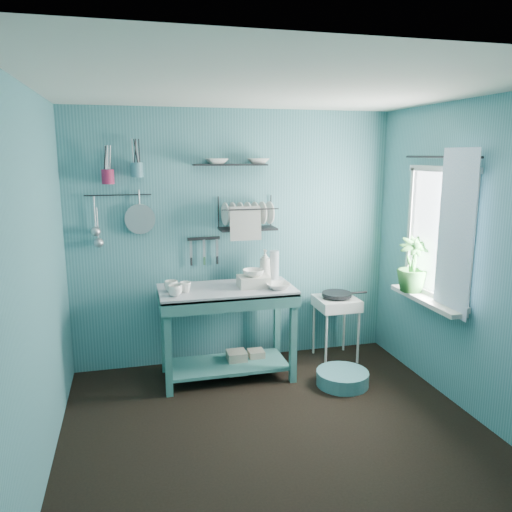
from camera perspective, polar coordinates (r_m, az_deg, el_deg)
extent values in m
plane|color=black|center=(4.01, 2.42, -19.56)|extent=(3.20, 3.20, 0.00)
plane|color=silver|center=(3.46, 2.79, 18.63)|extent=(3.20, 3.20, 0.00)
plane|color=#3C757C|center=(4.96, -2.40, 2.00)|extent=(3.20, 0.00, 3.20)
plane|color=#3C757C|center=(2.21, 14.09, -10.72)|extent=(3.20, 0.00, 3.20)
plane|color=#3C757C|center=(3.44, -23.88, -3.29)|extent=(0.00, 3.00, 3.00)
plane|color=#3C757C|center=(4.27, 23.63, -0.54)|extent=(0.00, 3.00, 3.00)
cube|color=#35706B|center=(4.72, -3.33, -8.75)|extent=(1.27, 0.70, 0.87)
imported|color=white|center=(4.36, -9.22, -3.93)|extent=(0.12, 0.12, 0.10)
imported|color=white|center=(4.46, -8.06, -3.55)|extent=(0.14, 0.14, 0.09)
imported|color=white|center=(4.51, -9.66, -3.41)|extent=(0.17, 0.17, 0.10)
cube|color=beige|center=(4.61, -0.30, -2.91)|extent=(0.28, 0.22, 0.10)
imported|color=white|center=(4.59, -0.30, -1.94)|extent=(0.20, 0.19, 0.06)
imported|color=beige|center=(4.83, 1.03, -1.01)|extent=(0.12, 0.12, 0.30)
cylinder|color=#A7B3BA|center=(4.88, 2.10, -1.01)|extent=(0.09, 0.09, 0.28)
imported|color=white|center=(4.54, 2.55, -3.44)|extent=(0.22, 0.22, 0.05)
cube|color=beige|center=(5.23, 9.08, -8.15)|extent=(0.46, 0.46, 0.65)
cylinder|color=black|center=(5.12, 9.21, -4.34)|extent=(0.30, 0.30, 0.03)
cube|color=black|center=(4.87, -6.00, 2.00)|extent=(0.32, 0.04, 0.03)
cube|color=black|center=(4.82, -0.97, 4.90)|extent=(0.58, 0.31, 0.32)
cube|color=black|center=(4.78, -2.98, 10.37)|extent=(0.71, 0.22, 0.02)
imported|color=white|center=(4.76, -4.49, 10.79)|extent=(0.22, 0.22, 0.05)
imported|color=white|center=(4.84, 0.26, 11.73)|extent=(0.24, 0.24, 0.05)
cylinder|color=maroon|center=(4.72, -16.57, 8.68)|extent=(0.11, 0.11, 0.13)
cylinder|color=teal|center=(4.71, -13.45, 9.56)|extent=(0.11, 0.11, 0.13)
cylinder|color=#A8ABB0|center=(4.78, -13.11, 4.14)|extent=(0.28, 0.03, 0.28)
cylinder|color=#A8ABB0|center=(4.79, -17.96, 4.72)|extent=(0.01, 0.01, 0.30)
cylinder|color=#A8ABB0|center=(4.80, -17.65, 3.49)|extent=(0.01, 0.01, 0.30)
cylinder|color=black|center=(4.77, -15.50, 6.73)|extent=(0.60, 0.01, 0.01)
plane|color=white|center=(4.59, 20.23, 2.42)|extent=(0.00, 1.10, 1.10)
cube|color=beige|center=(4.67, 18.86, -4.77)|extent=(0.16, 0.95, 0.04)
plane|color=white|center=(4.31, 21.79, 2.41)|extent=(0.00, 1.35, 1.35)
cylinder|color=black|center=(4.52, 20.33, 10.57)|extent=(0.02, 1.05, 0.02)
imported|color=#2B6C2B|center=(4.78, 17.49, -0.95)|extent=(0.35, 0.35, 0.50)
cube|color=gray|center=(4.91, -2.23, -12.04)|extent=(0.18, 0.18, 0.22)
cube|color=gray|center=(4.98, 0.00, -11.79)|extent=(0.15, 0.15, 0.20)
cylinder|color=teal|center=(4.76, 9.84, -13.58)|extent=(0.48, 0.48, 0.13)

